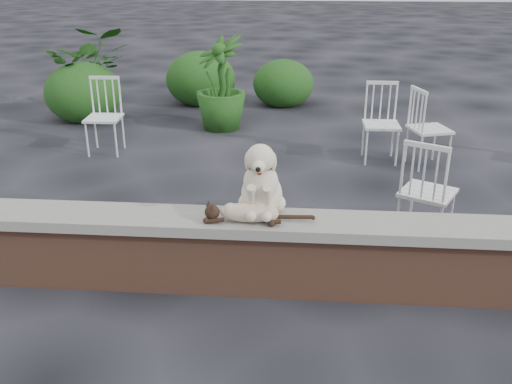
# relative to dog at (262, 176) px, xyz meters

# --- Properties ---
(ground) EXTENTS (60.00, 60.00, 0.00)m
(ground) POSITION_rel_dog_xyz_m (0.80, -0.09, -0.87)
(ground) COLOR black
(ground) RESTS_ON ground
(brick_wall) EXTENTS (6.00, 0.30, 0.50)m
(brick_wall) POSITION_rel_dog_xyz_m (0.80, -0.09, -0.62)
(brick_wall) COLOR brown
(brick_wall) RESTS_ON ground
(capstone) EXTENTS (6.20, 0.40, 0.08)m
(capstone) POSITION_rel_dog_xyz_m (0.80, -0.09, -0.33)
(capstone) COLOR slate
(capstone) RESTS_ON brick_wall
(dog) EXTENTS (0.39, 0.50, 0.58)m
(dog) POSITION_rel_dog_xyz_m (0.00, 0.00, 0.00)
(dog) COLOR beige
(dog) RESTS_ON capstone
(cat) EXTENTS (0.93, 0.24, 0.16)m
(cat) POSITION_rel_dog_xyz_m (-0.08, -0.15, -0.21)
(cat) COLOR tan
(cat) RESTS_ON capstone
(chair_a) EXTENTS (0.58, 0.58, 0.94)m
(chair_a) POSITION_rel_dog_xyz_m (-2.19, 2.93, -0.40)
(chair_a) COLOR white
(chair_a) RESTS_ON ground
(chair_e) EXTENTS (0.69, 0.69, 0.94)m
(chair_e) POSITION_rel_dog_xyz_m (1.78, 2.75, -0.40)
(chair_e) COLOR white
(chair_e) RESTS_ON ground
(chair_c) EXTENTS (0.76, 0.76, 0.94)m
(chair_c) POSITION_rel_dog_xyz_m (1.37, 0.81, -0.40)
(chair_c) COLOR white
(chair_c) RESTS_ON ground
(chair_b) EXTENTS (0.56, 0.56, 0.94)m
(chair_b) POSITION_rel_dog_xyz_m (1.23, 2.89, -0.40)
(chair_b) COLOR white
(chair_b) RESTS_ON ground
(potted_plant_a) EXTENTS (1.48, 1.36, 1.38)m
(potted_plant_a) POSITION_rel_dog_xyz_m (-2.96, 4.73, -0.18)
(potted_plant_a) COLOR #1D4714
(potted_plant_a) RESTS_ON ground
(potted_plant_b) EXTENTS (1.04, 1.04, 1.32)m
(potted_plant_b) POSITION_rel_dog_xyz_m (-0.88, 4.13, -0.21)
(potted_plant_b) COLOR #1D4714
(potted_plant_b) RESTS_ON ground
(shrubbery) EXTENTS (4.07, 2.23, 0.93)m
(shrubbery) POSITION_rel_dog_xyz_m (-1.68, 5.16, -0.47)
(shrubbery) COLOR #1D4714
(shrubbery) RESTS_ON ground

